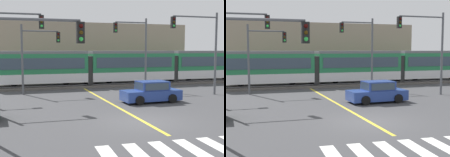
% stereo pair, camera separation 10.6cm
% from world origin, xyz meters
% --- Properties ---
extents(ground_plane, '(200.00, 200.00, 0.00)m').
position_xyz_m(ground_plane, '(0.00, 0.00, 0.00)').
color(ground_plane, '#3D3D3F').
extents(track_bed, '(120.00, 4.00, 0.18)m').
position_xyz_m(track_bed, '(0.00, 16.35, 0.09)').
color(track_bed, '#56514C').
rests_on(track_bed, ground).
extents(rail_near, '(120.00, 0.08, 0.10)m').
position_xyz_m(rail_near, '(0.00, 15.63, 0.23)').
color(rail_near, '#939399').
rests_on(rail_near, track_bed).
extents(rail_far, '(120.00, 0.08, 0.10)m').
position_xyz_m(rail_far, '(0.00, 17.07, 0.23)').
color(rail_far, '#939399').
rests_on(rail_far, track_bed).
extents(light_rail_tram, '(28.00, 2.64, 3.43)m').
position_xyz_m(light_rail_tram, '(5.57, 16.34, 2.05)').
color(light_rail_tram, silver).
rests_on(light_rail_tram, track_bed).
extents(crosswalk_stripe_1, '(0.70, 2.82, 0.01)m').
position_xyz_m(crosswalk_stripe_1, '(-2.20, -4.70, 0.00)').
color(crosswalk_stripe_1, silver).
rests_on(crosswalk_stripe_1, ground).
extents(crosswalk_stripe_2, '(0.70, 2.82, 0.01)m').
position_xyz_m(crosswalk_stripe_2, '(-1.10, -4.75, 0.00)').
color(crosswalk_stripe_2, silver).
rests_on(crosswalk_stripe_2, ground).
extents(crosswalk_stripe_3, '(0.70, 2.82, 0.01)m').
position_xyz_m(crosswalk_stripe_3, '(0.00, -4.81, 0.00)').
color(crosswalk_stripe_3, silver).
rests_on(crosswalk_stripe_3, ground).
extents(crosswalk_stripe_4, '(0.70, 2.82, 0.01)m').
position_xyz_m(crosswalk_stripe_4, '(1.10, -4.86, 0.00)').
color(crosswalk_stripe_4, silver).
rests_on(crosswalk_stripe_4, ground).
extents(lane_centre_line, '(0.20, 17.16, 0.01)m').
position_xyz_m(lane_centre_line, '(0.00, 5.77, 0.00)').
color(lane_centre_line, gold).
rests_on(lane_centre_line, ground).
extents(sedan_crossing, '(4.26, 2.03, 1.52)m').
position_xyz_m(sedan_crossing, '(2.92, 5.46, 0.70)').
color(sedan_crossing, '#284293').
rests_on(sedan_crossing, ground).
extents(traffic_light_far_right, '(3.25, 0.38, 6.62)m').
position_xyz_m(traffic_light_far_right, '(4.40, 12.12, 4.33)').
color(traffic_light_far_right, '#515459').
rests_on(traffic_light_far_right, ground).
extents(traffic_light_mid_right, '(4.25, 0.38, 6.77)m').
position_xyz_m(traffic_light_mid_right, '(8.26, 7.34, 4.50)').
color(traffic_light_mid_right, '#515459').
rests_on(traffic_light_mid_right, ground).
extents(traffic_light_far_left, '(3.25, 0.38, 5.84)m').
position_xyz_m(traffic_light_far_left, '(-4.63, 12.18, 3.79)').
color(traffic_light_far_left, '#515459').
rests_on(traffic_light_far_left, ground).
extents(traffic_light_near_left, '(3.75, 0.38, 5.56)m').
position_xyz_m(traffic_light_near_left, '(-5.91, -1.79, 3.63)').
color(traffic_light_near_left, '#515459').
rests_on(traffic_light_near_left, ground).
extents(traffic_light_mid_left, '(4.25, 0.38, 6.57)m').
position_xyz_m(traffic_light_mid_left, '(-7.21, 6.50, 4.33)').
color(traffic_light_mid_left, '#515459').
rests_on(traffic_light_mid_left, ground).
extents(building_backdrop_far, '(24.64, 6.00, 6.98)m').
position_xyz_m(building_backdrop_far, '(3.11, 25.06, 3.49)').
color(building_backdrop_far, gray).
rests_on(building_backdrop_far, ground).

